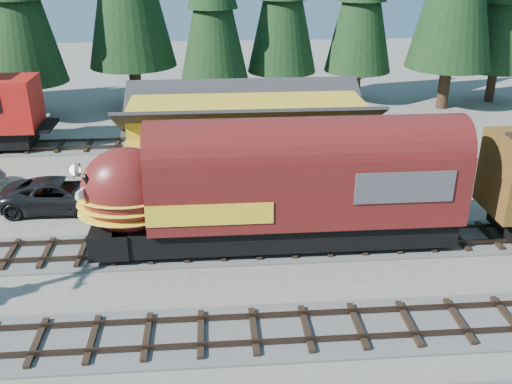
{
  "coord_description": "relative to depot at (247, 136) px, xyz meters",
  "views": [
    {
      "loc": [
        -1.79,
        -17.74,
        12.3
      ],
      "look_at": [
        -0.04,
        4.0,
        2.64
      ],
      "focal_mm": 40.0,
      "sensor_mm": 36.0,
      "label": 1
    }
  ],
  "objects": [
    {
      "name": "depot",
      "position": [
        0.0,
        0.0,
        0.0
      ],
      "size": [
        12.8,
        7.0,
        5.3
      ],
      "color": "gold",
      "rests_on": "ground"
    },
    {
      "name": "locomotive",
      "position": [
        0.36,
        -6.5,
        -0.4
      ],
      "size": [
        16.15,
        3.21,
        4.39
      ],
      "color": "black",
      "rests_on": "ground"
    },
    {
      "name": "pickup_truck_a",
      "position": [
        -9.35,
        -1.89,
        -2.17
      ],
      "size": [
        5.8,
        2.81,
        1.59
      ],
      "primitive_type": "imported",
      "rotation": [
        0.0,
        0.0,
        1.54
      ],
      "color": "black",
      "rests_on": "ground"
    },
    {
      "name": "ground",
      "position": [
        0.0,
        -10.5,
        -2.96
      ],
      "size": [
        120.0,
        120.0,
        0.0
      ],
      "primitive_type": "plane",
      "color": "#6B665B",
      "rests_on": "ground"
    },
    {
      "name": "track_siding",
      "position": [
        10.0,
        -6.5,
        -2.9
      ],
      "size": [
        68.0,
        3.2,
        0.33
      ],
      "color": "#4C4947",
      "rests_on": "ground"
    },
    {
      "name": "track_spur",
      "position": [
        -10.0,
        7.5,
        -2.9
      ],
      "size": [
        32.0,
        3.2,
        0.33
      ],
      "color": "#4C4947",
      "rests_on": "ground"
    }
  ]
}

